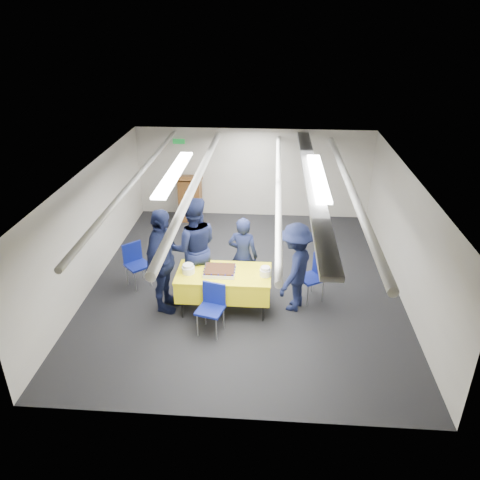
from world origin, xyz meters
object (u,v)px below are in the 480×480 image
Objects in this scene: podium at (190,197)px; sailor_d at (295,268)px; serving_table at (224,283)px; sailor_a at (243,256)px; chair_near at (212,303)px; chair_left at (135,260)px; sailor_c at (163,261)px; sheet_cake at (220,271)px; sailor_b at (193,248)px; chair_right at (315,273)px.

sailor_d reaches higher than podium.
serving_table is 1.07× the size of sailor_a.
chair_near is 2.19m from chair_left.
sailor_c is (0.75, -0.80, 0.44)m from chair_left.
podium is at bearing 14.91° from sailor_c.
sailor_d reaches higher than sailor_a.
serving_table is 0.63m from chair_near.
sailor_c is (-1.07, -0.04, 0.41)m from serving_table.
sailor_c is at bearing -179.11° from sheet_cake.
sailor_d is at bearing 164.05° from sailor_a.
chair_left is 0.45× the size of sailor_c.
podium is at bearing 106.80° from sheet_cake.
sailor_b reaches higher than chair_left.
chair_near is 1.34m from sailor_a.
sailor_c reaches higher than chair_left.
chair_right is 0.44× the size of sailor_b.
sailor_b is at bearing -29.55° from sailor_c.
chair_near is 1.00× the size of chair_right.
sailor_a is (0.30, 0.62, 0.22)m from serving_table.
podium is at bearing -93.18° from sailor_b.
sailor_a is (0.37, 0.64, -0.04)m from sheet_cake.
chair_right is 0.56× the size of sailor_a.
sailor_d is at bearing -73.34° from sailor_c.
sailor_a is (1.58, -3.37, 0.17)m from podium.
sheet_cake is 0.29× the size of sailor_c.
sailor_b is at bearing -79.19° from podium.
sailor_b is at bearing -77.81° from sailor_d.
sailor_b is at bearing -179.52° from chair_right.
chair_near is 0.44× the size of sailor_b.
serving_table is at bearing -22.70° from chair_left.
sailor_d is (1.39, 0.78, 0.30)m from chair_near.
podium is 3.28m from chair_left.
podium is 0.64× the size of sailor_c.
sheet_cake is 0.36× the size of sailor_a.
chair_near reaches higher than serving_table.
podium is 0.63× the size of sailor_b.
sailor_b reaches higher than podium.
podium is 4.61m from sailor_d.
sailor_a is at bearing -52.43° from sailor_c.
podium is (-1.28, 4.00, 0.05)m from serving_table.
serving_table is at bearing -162.95° from chair_right.
sheet_cake is 0.64× the size of chair_right.
sailor_b is 0.70m from sailor_c.
podium is at bearing 80.41° from chair_left.
chair_near is 0.45× the size of sailor_c.
sailor_c is at bearing -168.76° from chair_right.
sheet_cake is at bearing 122.99° from sailor_b.
sheet_cake is 0.67m from chair_near.
sheet_cake is 0.76m from sailor_b.
sailor_a is 1.53m from sailor_c.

